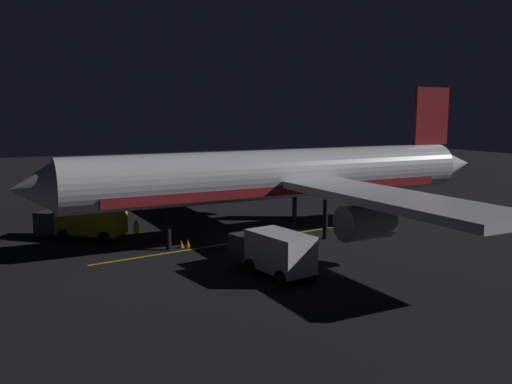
{
  "coord_description": "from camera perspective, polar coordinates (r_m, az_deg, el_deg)",
  "views": [
    {
      "loc": [
        -34.2,
        19.34,
        9.05
      ],
      "look_at": [
        0.0,
        2.0,
        3.5
      ],
      "focal_mm": 37.8,
      "sensor_mm": 36.0,
      "label": 1
    }
  ],
  "objects": [
    {
      "name": "ground_plane",
      "position": [
        40.34,
        2.54,
        -4.88
      ],
      "size": [
        180.0,
        180.0,
        0.2
      ],
      "primitive_type": "cube",
      "color": "black"
    },
    {
      "name": "apron_guide_stripe",
      "position": [
        38.39,
        -2.54,
        -5.4
      ],
      "size": [
        2.83,
        20.36,
        0.01
      ],
      "primitive_type": "cube",
      "rotation": [
        0.0,
        0.0,
        0.13
      ],
      "color": "gold",
      "rests_on": "ground_plane"
    },
    {
      "name": "airliner",
      "position": [
        39.87,
        3.36,
        1.67
      ],
      "size": [
        37.43,
        37.69,
        11.29
      ],
      "color": "silver",
      "rests_on": "ground_plane"
    },
    {
      "name": "baggage_truck",
      "position": [
        41.27,
        -17.83,
        -3.18
      ],
      "size": [
        5.91,
        6.25,
        2.18
      ],
      "color": "gold",
      "rests_on": "ground_plane"
    },
    {
      "name": "catering_truck",
      "position": [
        30.69,
        1.88,
        -6.43
      ],
      "size": [
        6.05,
        2.98,
        2.52
      ],
      "color": "silver",
      "rests_on": "ground_plane"
    },
    {
      "name": "ground_crew_worker",
      "position": [
        38.58,
        -12.55,
        -4.18
      ],
      "size": [
        0.4,
        0.4,
        1.74
      ],
      "color": "black",
      "rests_on": "ground_plane"
    },
    {
      "name": "traffic_cone_near_left",
      "position": [
        37.23,
        -7.9,
        -5.52
      ],
      "size": [
        0.5,
        0.5,
        0.55
      ],
      "color": "#EA590F",
      "rests_on": "ground_plane"
    },
    {
      "name": "traffic_cone_near_right",
      "position": [
        38.52,
        0.51,
        -4.97
      ],
      "size": [
        0.5,
        0.5,
        0.55
      ],
      "color": "#EA590F",
      "rests_on": "ground_plane"
    },
    {
      "name": "traffic_cone_under_wing",
      "position": [
        37.37,
        -7.23,
        -5.45
      ],
      "size": [
        0.5,
        0.5,
        0.55
      ],
      "color": "#EA590F",
      "rests_on": "ground_plane"
    }
  ]
}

